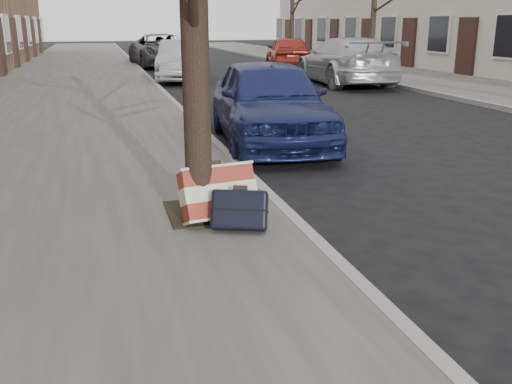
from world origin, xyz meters
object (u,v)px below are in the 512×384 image
object	(u,v)px
car_near_mid	(182,61)
car_near_front	(269,102)
suitcase_navy	(239,209)
suitcase_red	(218,193)

from	to	relation	value
car_near_mid	car_near_front	bearing A→B (deg)	-78.71
suitcase_navy	car_near_front	xyz separation A→B (m)	(1.53, 4.18, 0.38)
suitcase_red	suitcase_navy	distance (m)	0.34
suitcase_red	car_near_mid	world-z (taller)	car_near_mid
car_near_mid	suitcase_navy	bearing A→B (deg)	-84.35
suitcase_navy	car_near_front	bearing A→B (deg)	90.80
car_near_front	car_near_mid	size ratio (longest dim) A/B	0.99
suitcase_red	car_near_front	size ratio (longest dim) A/B	0.17
car_near_front	car_near_mid	xyz separation A→B (m)	(0.15, 10.71, -0.02)
suitcase_red	car_near_front	xyz separation A→B (m)	(1.66, 3.87, 0.31)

